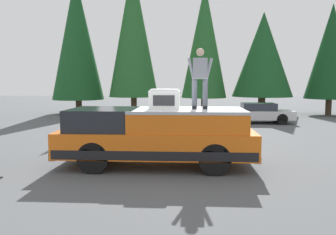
{
  "coord_description": "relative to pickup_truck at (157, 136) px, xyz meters",
  "views": [
    {
      "loc": [
        -9.78,
        -0.6,
        2.43
      ],
      "look_at": [
        0.23,
        -0.0,
        1.35
      ],
      "focal_mm": 36.17,
      "sensor_mm": 36.0,
      "label": 1
    }
  ],
  "objects": [
    {
      "name": "ground_plane",
      "position": [
        0.27,
        -0.29,
        -0.87
      ],
      "size": [
        90.0,
        90.0,
        0.0
      ],
      "primitive_type": "plane",
      "color": "#4C4F51"
    },
    {
      "name": "pickup_truck",
      "position": [
        0.0,
        0.0,
        0.0
      ],
      "size": [
        2.01,
        5.54,
        1.65
      ],
      "color": "orange",
      "rests_on": "ground"
    },
    {
      "name": "compressor_unit",
      "position": [
        -0.09,
        -0.23,
        1.05
      ],
      "size": [
        0.65,
        0.84,
        0.56
      ],
      "color": "silver",
      "rests_on": "pickup_truck"
    },
    {
      "name": "person_on_truck_bed",
      "position": [
        0.05,
        -1.22,
        1.68
      ],
      "size": [
        0.29,
        0.72,
        1.69
      ],
      "color": "#4C515B",
      "rests_on": "pickup_truck"
    },
    {
      "name": "parked_car_silver",
      "position": [
        10.32,
        -4.89,
        -0.29
      ],
      "size": [
        1.64,
        4.1,
        1.16
      ],
      "color": "silver",
      "rests_on": "ground"
    },
    {
      "name": "conifer_far_left",
      "position": [
        15.23,
        -10.91,
        3.62
      ],
      "size": [
        3.46,
        3.46,
        7.82
      ],
      "color": "#4C3826",
      "rests_on": "ground"
    },
    {
      "name": "conifer_left",
      "position": [
        15.66,
        -6.28,
        3.45
      ],
      "size": [
        4.34,
        4.34,
        7.37
      ],
      "color": "#4C3826",
      "rests_on": "ground"
    },
    {
      "name": "conifer_center_left",
      "position": [
        15.83,
        -2.06,
        4.46
      ],
      "size": [
        3.32,
        3.32,
        9.47
      ],
      "color": "#4C3826",
      "rests_on": "ground"
    },
    {
      "name": "conifer_center_right",
      "position": [
        15.06,
        3.08,
        5.16
      ],
      "size": [
        3.57,
        3.57,
        10.8
      ],
      "color": "#4C3826",
      "rests_on": "ground"
    },
    {
      "name": "conifer_right",
      "position": [
        15.44,
        7.33,
        4.75
      ],
      "size": [
        3.78,
        3.78,
        10.19
      ],
      "color": "#4C3826",
      "rests_on": "ground"
    }
  ]
}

